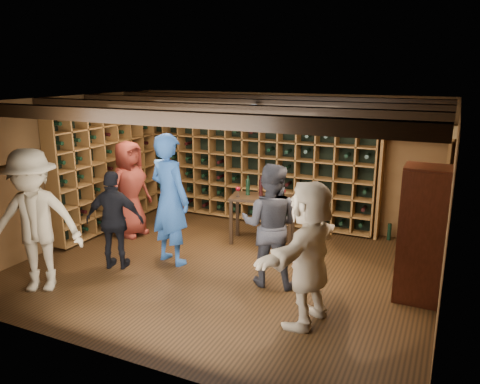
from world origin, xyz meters
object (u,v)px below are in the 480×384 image
at_px(guest_red_floral, 130,189).
at_px(tasting_table, 263,202).
at_px(guest_woman_black, 115,220).
at_px(guest_beige, 309,254).
at_px(man_grey_suit, 270,225).
at_px(guest_khaki, 34,221).
at_px(display_cabinet, 421,237).
at_px(man_blue_shirt, 170,199).

xyz_separation_m(guest_red_floral, tasting_table, (2.30, 0.64, -0.13)).
xyz_separation_m(guest_woman_black, guest_beige, (3.07, -0.32, 0.12)).
xyz_separation_m(man_grey_suit, guest_khaki, (-2.79, -1.48, 0.11)).
height_order(display_cabinet, guest_red_floral, display_cabinet).
relative_size(display_cabinet, guest_red_floral, 1.01).
xyz_separation_m(man_blue_shirt, guest_beige, (2.44, -0.86, -0.14)).
xyz_separation_m(man_blue_shirt, guest_red_floral, (-1.33, 0.75, -0.15)).
xyz_separation_m(guest_red_floral, guest_khaki, (0.21, -2.29, 0.11)).
distance_m(guest_beige, tasting_table, 2.69).
bearing_deg(guest_red_floral, guest_beige, -105.32).
distance_m(man_blue_shirt, guest_beige, 2.59).
distance_m(man_grey_suit, guest_red_floral, 3.11).
bearing_deg(tasting_table, guest_beige, -67.87).
bearing_deg(tasting_table, guest_woman_black, -141.10).
distance_m(guest_red_floral, guest_beige, 4.10).
relative_size(display_cabinet, guest_khaki, 0.90).
distance_m(guest_woman_black, tasting_table, 2.49).
relative_size(man_blue_shirt, man_grey_suit, 1.18).
height_order(man_blue_shirt, guest_beige, man_blue_shirt).
bearing_deg(display_cabinet, tasting_table, 157.54).
height_order(man_blue_shirt, guest_woman_black, man_blue_shirt).
distance_m(man_grey_suit, guest_khaki, 3.16).
xyz_separation_m(man_grey_suit, guest_red_floral, (-3.00, 0.81, 0.00)).
distance_m(man_blue_shirt, guest_red_floral, 1.54).
relative_size(display_cabinet, guest_beige, 1.01).
bearing_deg(guest_khaki, tasting_table, 26.87).
height_order(man_grey_suit, guest_khaki, guest_khaki).
xyz_separation_m(guest_red_floral, guest_beige, (3.78, -1.60, 0.01)).
bearing_deg(tasting_table, guest_khaki, -136.86).
bearing_deg(tasting_table, man_grey_suit, -75.49).
relative_size(guest_red_floral, guest_woman_black, 1.15).
xyz_separation_m(guest_beige, tasting_table, (-1.48, 2.24, -0.14)).
bearing_deg(guest_woman_black, man_grey_suit, 173.02).
bearing_deg(man_grey_suit, guest_red_floral, -22.72).
bearing_deg(man_blue_shirt, man_grey_suit, -167.08).
height_order(display_cabinet, guest_khaki, guest_khaki).
bearing_deg(man_grey_suit, display_cabinet, -176.61).
bearing_deg(display_cabinet, guest_woman_black, -168.78).
bearing_deg(guest_red_floral, man_grey_suit, -97.51).
distance_m(display_cabinet, guest_red_floral, 4.93).
xyz_separation_m(man_blue_shirt, guest_khaki, (-1.13, -1.54, -0.04)).
bearing_deg(guest_khaki, display_cabinet, -6.16).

